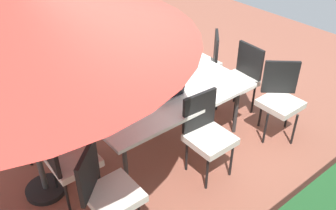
{
  "coord_description": "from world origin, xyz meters",
  "views": [
    {
      "loc": [
        2.27,
        2.81,
        3.04
      ],
      "look_at": [
        0.0,
        0.0,
        0.61
      ],
      "focal_mm": 38.95,
      "sensor_mm": 36.0,
      "label": 1
    }
  ],
  "objects_px": {
    "chair_southeast": "(42,124)",
    "chair_west": "(241,77)",
    "cup": "(119,101)",
    "chair_northeast": "(106,190)",
    "chair_southwest": "(205,61)",
    "chair_east": "(67,158)",
    "chair_north": "(207,132)",
    "dining_table": "(168,98)",
    "laptop": "(170,94)",
    "chair_northwest": "(280,97)",
    "chair_south": "(138,84)"
  },
  "relations": [
    {
      "from": "chair_northeast",
      "to": "cup",
      "type": "relative_size",
      "value": 11.28
    },
    {
      "from": "chair_southwest",
      "to": "chair_southeast",
      "type": "xyz_separation_m",
      "value": [
        2.54,
        -0.02,
        0.0
      ]
    },
    {
      "from": "chair_southwest",
      "to": "chair_northwest",
      "type": "xyz_separation_m",
      "value": [
        -0.04,
        1.33,
        0.0
      ]
    },
    {
      "from": "chair_east",
      "to": "chair_southwest",
      "type": "bearing_deg",
      "value": -70.67
    },
    {
      "from": "chair_west",
      "to": "dining_table",
      "type": "bearing_deg",
      "value": -87.91
    },
    {
      "from": "dining_table",
      "to": "chair_northeast",
      "type": "height_order",
      "value": "chair_northeast"
    },
    {
      "from": "chair_north",
      "to": "chair_northeast",
      "type": "bearing_deg",
      "value": -174.88
    },
    {
      "from": "laptop",
      "to": "cup",
      "type": "relative_size",
      "value": 3.79
    },
    {
      "from": "laptop",
      "to": "chair_west",
      "type": "bearing_deg",
      "value": -176.02
    },
    {
      "from": "chair_northwest",
      "to": "cup",
      "type": "distance_m",
      "value": 2.04
    },
    {
      "from": "chair_north",
      "to": "chair_northwest",
      "type": "height_order",
      "value": "same"
    },
    {
      "from": "chair_southwest",
      "to": "chair_west",
      "type": "bearing_deg",
      "value": 47.4
    },
    {
      "from": "chair_west",
      "to": "chair_southwest",
      "type": "bearing_deg",
      "value": -172.89
    },
    {
      "from": "dining_table",
      "to": "chair_east",
      "type": "bearing_deg",
      "value": 1.86
    },
    {
      "from": "chair_north",
      "to": "laptop",
      "type": "relative_size",
      "value": 2.98
    },
    {
      "from": "dining_table",
      "to": "cup",
      "type": "distance_m",
      "value": 0.59
    },
    {
      "from": "chair_west",
      "to": "chair_south",
      "type": "xyz_separation_m",
      "value": [
        1.23,
        -0.73,
        0.0
      ]
    },
    {
      "from": "chair_north",
      "to": "chair_southeast",
      "type": "xyz_separation_m",
      "value": [
        1.36,
        -1.29,
        0.0
      ]
    },
    {
      "from": "chair_northeast",
      "to": "cup",
      "type": "height_order",
      "value": "chair_northeast"
    },
    {
      "from": "cup",
      "to": "laptop",
      "type": "bearing_deg",
      "value": 156.24
    },
    {
      "from": "chair_south",
      "to": "cup",
      "type": "relative_size",
      "value": 11.28
    },
    {
      "from": "dining_table",
      "to": "chair_northwest",
      "type": "relative_size",
      "value": 2.05
    },
    {
      "from": "dining_table",
      "to": "chair_north",
      "type": "relative_size",
      "value": 2.05
    },
    {
      "from": "chair_northwest",
      "to": "chair_southeast",
      "type": "distance_m",
      "value": 2.92
    },
    {
      "from": "chair_northeast",
      "to": "chair_east",
      "type": "distance_m",
      "value": 0.62
    },
    {
      "from": "chair_west",
      "to": "chair_southeast",
      "type": "bearing_deg",
      "value": -101.82
    },
    {
      "from": "chair_southwest",
      "to": "cup",
      "type": "xyz_separation_m",
      "value": [
        1.79,
        0.46,
        0.25
      ]
    },
    {
      "from": "chair_southeast",
      "to": "chair_west",
      "type": "height_order",
      "value": "same"
    },
    {
      "from": "chair_west",
      "to": "chair_northeast",
      "type": "distance_m",
      "value": 2.61
    },
    {
      "from": "chair_northwest",
      "to": "chair_east",
      "type": "xyz_separation_m",
      "value": [
        2.62,
        -0.64,
        0.0
      ]
    },
    {
      "from": "chair_southwest",
      "to": "chair_northeast",
      "type": "relative_size",
      "value": 1.0
    },
    {
      "from": "chair_southwest",
      "to": "chair_northeast",
      "type": "height_order",
      "value": "same"
    },
    {
      "from": "dining_table",
      "to": "cup",
      "type": "relative_size",
      "value": 23.13
    },
    {
      "from": "cup",
      "to": "chair_west",
      "type": "bearing_deg",
      "value": 173.95
    },
    {
      "from": "dining_table",
      "to": "chair_southwest",
      "type": "height_order",
      "value": "chair_southwest"
    },
    {
      "from": "dining_table",
      "to": "laptop",
      "type": "bearing_deg",
      "value": 70.76
    },
    {
      "from": "chair_northeast",
      "to": "chair_southwest",
      "type": "bearing_deg",
      "value": -15.15
    },
    {
      "from": "chair_southwest",
      "to": "chair_north",
      "type": "distance_m",
      "value": 1.73
    },
    {
      "from": "laptop",
      "to": "cup",
      "type": "xyz_separation_m",
      "value": [
        0.54,
        -0.24,
        -0.0
      ]
    },
    {
      "from": "laptop",
      "to": "dining_table",
      "type": "bearing_deg",
      "value": -107.08
    },
    {
      "from": "chair_east",
      "to": "cup",
      "type": "xyz_separation_m",
      "value": [
        -0.79,
        -0.22,
        0.25
      ]
    },
    {
      "from": "dining_table",
      "to": "chair_west",
      "type": "height_order",
      "value": "chair_west"
    },
    {
      "from": "laptop",
      "to": "cup",
      "type": "distance_m",
      "value": 0.59
    },
    {
      "from": "chair_southeast",
      "to": "laptop",
      "type": "distance_m",
      "value": 1.5
    },
    {
      "from": "chair_north",
      "to": "chair_southwest",
      "type": "bearing_deg",
      "value": 50.36
    },
    {
      "from": "dining_table",
      "to": "chair_east",
      "type": "xyz_separation_m",
      "value": [
        1.35,
        0.04,
        -0.16
      ]
    },
    {
      "from": "chair_west",
      "to": "chair_east",
      "type": "bearing_deg",
      "value": -86.51
    },
    {
      "from": "dining_table",
      "to": "laptop",
      "type": "relative_size",
      "value": 6.11
    },
    {
      "from": "chair_southwest",
      "to": "chair_east",
      "type": "relative_size",
      "value": 1.0
    },
    {
      "from": "chair_southwest",
      "to": "laptop",
      "type": "distance_m",
      "value": 1.46
    }
  ]
}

